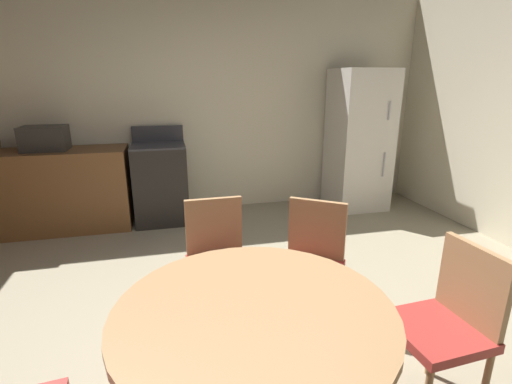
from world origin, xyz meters
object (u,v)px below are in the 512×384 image
oven_range (161,183)px  chair_northeast (312,259)px  microwave (45,138)px  chair_east (448,319)px  refrigerator (359,141)px  dining_table (254,343)px  chair_north (217,257)px

oven_range → chair_northeast: 2.51m
microwave → chair_east: bearing=-50.3°
refrigerator → chair_east: (-1.12, -3.01, -0.38)m
dining_table → refrigerator: bearing=55.5°
chair_north → chair_east: bearing=46.2°
microwave → refrigerator: bearing=-0.8°
chair_north → chair_east: (1.00, -0.93, 0.00)m
microwave → chair_east: (2.53, -3.06, -0.53)m
chair_east → refrigerator: bearing=-113.8°
microwave → chair_northeast: 3.18m
refrigerator → chair_northeast: refrigerator is taller
chair_north → refrigerator: bearing=133.4°
microwave → oven_range: bearing=0.2°
refrigerator → microwave: bearing=179.2°
refrigerator → dining_table: bearing=-124.5°
dining_table → chair_north: chair_north is taller
oven_range → chair_east: oven_range is taller
dining_table → oven_range: bearing=97.1°
refrigerator → chair_north: (-2.12, -2.07, -0.38)m
chair_north → dining_table: bearing=0.0°
chair_east → chair_northeast: bearing=-64.4°
refrigerator → microwave: (-3.66, 0.05, 0.15)m
refrigerator → oven_range: bearing=178.8°
oven_range → dining_table: 3.14m
microwave → dining_table: (1.55, -3.11, -0.43)m
chair_northeast → oven_range: bearing=-121.8°
refrigerator → chair_east: 3.23m
oven_range → chair_east: bearing=-65.8°
oven_range → chair_north: oven_range is taller
chair_east → microwave: bearing=-53.6°
refrigerator → chair_northeast: (-1.53, -2.26, -0.38)m
microwave → chair_north: size_ratio=0.51×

